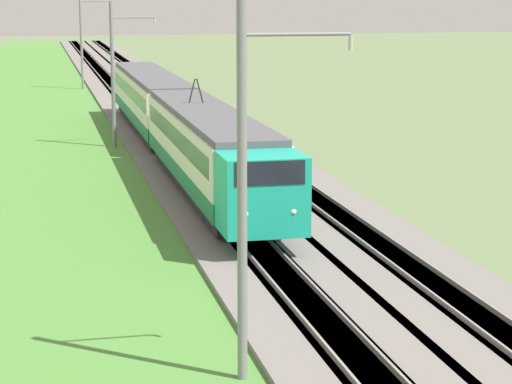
% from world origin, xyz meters
% --- Properties ---
extents(ballast_main, '(240.00, 4.40, 0.30)m').
position_xyz_m(ballast_main, '(50.00, 0.00, 0.15)').
color(ballast_main, slate).
rests_on(ballast_main, ground).
extents(ballast_adjacent, '(240.00, 4.40, 0.30)m').
position_xyz_m(ballast_adjacent, '(50.00, -4.08, 0.15)').
color(ballast_adjacent, slate).
rests_on(ballast_adjacent, ground).
extents(track_main, '(240.00, 1.57, 0.45)m').
position_xyz_m(track_main, '(50.00, 0.00, 0.16)').
color(track_main, '#4C4238').
rests_on(track_main, ground).
extents(track_adjacent, '(240.00, 1.57, 0.45)m').
position_xyz_m(track_adjacent, '(50.00, -4.08, 0.16)').
color(track_adjacent, '#4C4238').
rests_on(track_adjacent, ground).
extents(grass_verge, '(240.00, 9.77, 0.12)m').
position_xyz_m(grass_verge, '(50.00, 6.89, 0.06)').
color(grass_verge, '#4C8438').
rests_on(grass_verge, ground).
extents(passenger_train, '(42.35, 2.84, 4.89)m').
position_xyz_m(passenger_train, '(39.05, 0.00, 2.28)').
color(passenger_train, '#19A88E').
rests_on(passenger_train, ground).
extents(catenary_mast_near, '(0.22, 2.56, 8.66)m').
position_xyz_m(catenary_mast_near, '(8.69, 2.68, 4.47)').
color(catenary_mast_near, slate).
rests_on(catenary_mast_near, ground).
extents(catenary_mast_mid, '(0.22, 2.56, 8.20)m').
position_xyz_m(catenary_mast_mid, '(44.05, 2.68, 4.24)').
color(catenary_mast_mid, slate).
rests_on(catenary_mast_mid, ground).
extents(catenary_mast_far, '(0.22, 2.56, 8.82)m').
position_xyz_m(catenary_mast_far, '(79.42, 2.68, 4.55)').
color(catenary_mast_far, slate).
rests_on(catenary_mast_far, ground).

